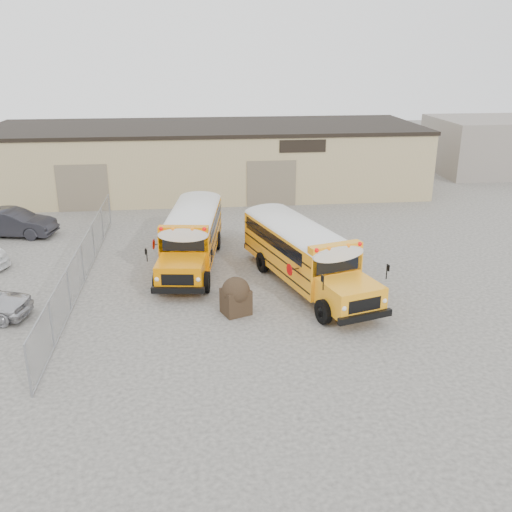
{
  "coord_description": "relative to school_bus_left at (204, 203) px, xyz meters",
  "views": [
    {
      "loc": [
        -0.91,
        -21.14,
        9.81
      ],
      "look_at": [
        1.5,
        1.17,
        1.6
      ],
      "focal_mm": 40.0,
      "sensor_mm": 36.0,
      "label": 1
    }
  ],
  "objects": [
    {
      "name": "chainlink_fence",
      "position": [
        -5.51,
        -7.51,
        -0.62
      ],
      "size": [
        0.07,
        18.07,
        1.81
      ],
      "color": "gray",
      "rests_on": "ground"
    },
    {
      "name": "ground",
      "position": [
        0.49,
        -10.51,
        -1.52
      ],
      "size": [
        120.0,
        120.0,
        0.0
      ],
      "primitive_type": "plane",
      "color": "#484542",
      "rests_on": "ground"
    },
    {
      "name": "warehouse",
      "position": [
        0.49,
        9.49,
        0.85
      ],
      "size": [
        30.2,
        10.2,
        4.67
      ],
      "color": "tan",
      "rests_on": "ground"
    },
    {
      "name": "distant_building_right",
      "position": [
        24.49,
        13.49,
        0.68
      ],
      "size": [
        10.0,
        8.0,
        4.4
      ],
      "primitive_type": "cube",
      "color": "gray",
      "rests_on": "ground"
    },
    {
      "name": "school_bus_left",
      "position": [
        0.0,
        0.0,
        0.0
      ],
      "size": [
        3.36,
        9.18,
        2.63
      ],
      "color": "orange",
      "rests_on": "ground"
    },
    {
      "name": "car_dark",
      "position": [
        -10.52,
        -0.33,
        -0.76
      ],
      "size": [
        4.85,
        2.49,
        1.52
      ],
      "primitive_type": "imported",
      "rotation": [
        0.0,
        0.0,
        1.37
      ],
      "color": "black",
      "rests_on": "ground"
    },
    {
      "name": "tarp_bundle",
      "position": [
        0.97,
        -11.43,
        -0.74
      ],
      "size": [
        1.27,
        1.22,
        1.51
      ],
      "color": "black",
      "rests_on": "ground"
    },
    {
      "name": "school_bus_right",
      "position": [
        2.51,
        -3.29,
        0.04
      ],
      "size": [
        4.79,
        9.49,
        2.7
      ],
      "color": "#FFA017",
      "rests_on": "ground"
    }
  ]
}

